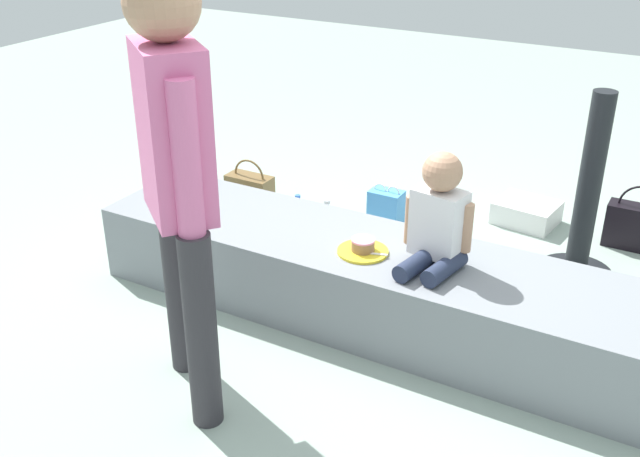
# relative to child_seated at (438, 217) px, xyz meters

# --- Properties ---
(ground_plane) EXTENTS (12.00, 12.00, 0.00)m
(ground_plane) POSITION_rel_child_seated_xyz_m (-0.31, 0.01, -0.58)
(ground_plane) COLOR #8FA296
(concrete_ledge) EXTENTS (2.58, 0.59, 0.36)m
(concrete_ledge) POSITION_rel_child_seated_xyz_m (-0.31, 0.01, -0.39)
(concrete_ledge) COLOR gray
(concrete_ledge) RESTS_ON ground_plane
(child_seated) EXTENTS (0.28, 0.33, 0.48)m
(child_seated) POSITION_rel_child_seated_xyz_m (0.00, 0.00, 0.00)
(child_seated) COLOR #232C45
(child_seated) RESTS_ON concrete_ledge
(adult_standing) EXTENTS (0.40, 0.36, 1.60)m
(adult_standing) POSITION_rel_child_seated_xyz_m (-0.65, -0.80, 0.39)
(adult_standing) COLOR #2C292E
(adult_standing) RESTS_ON ground_plane
(cake_plate) EXTENTS (0.22, 0.22, 0.07)m
(cake_plate) POSITION_rel_child_seated_xyz_m (-0.30, -0.06, -0.19)
(cake_plate) COLOR yellow
(cake_plate) RESTS_ON concrete_ledge
(gift_bag) EXTENTS (0.18, 0.12, 0.29)m
(gift_bag) POSITION_rel_child_seated_xyz_m (-0.60, 0.82, -0.45)
(gift_bag) COLOR #4C99E0
(gift_bag) RESTS_ON ground_plane
(railing_post) EXTENTS (0.36, 0.36, 0.95)m
(railing_post) POSITION_rel_child_seated_xyz_m (0.43, 0.84, -0.23)
(railing_post) COLOR black
(railing_post) RESTS_ON ground_plane
(water_bottle_near_gift) EXTENTS (0.07, 0.07, 0.24)m
(water_bottle_near_gift) POSITION_rel_child_seated_xyz_m (-0.84, 0.59, -0.47)
(water_bottle_near_gift) COLOR silver
(water_bottle_near_gift) RESTS_ON ground_plane
(water_bottle_far_side) EXTENTS (0.07, 0.07, 0.19)m
(water_bottle_far_side) POSITION_rel_child_seated_xyz_m (-1.07, 0.67, -0.49)
(water_bottle_far_side) COLOR silver
(water_bottle_far_side) RESTS_ON ground_plane
(cake_box_white) EXTENTS (0.36, 0.31, 0.13)m
(cake_box_white) POSITION_rel_child_seated_xyz_m (0.05, 1.35, -0.51)
(cake_box_white) COLOR white
(cake_box_white) RESTS_ON ground_plane
(handbag_black_leather) EXTENTS (0.33, 0.13, 0.36)m
(handbag_black_leather) POSITION_rel_child_seated_xyz_m (0.64, 1.32, -0.45)
(handbag_black_leather) COLOR black
(handbag_black_leather) RESTS_ON ground_plane
(handbag_brown_canvas) EXTENTS (0.27, 0.13, 0.35)m
(handbag_brown_canvas) POSITION_rel_child_seated_xyz_m (-1.38, 0.65, -0.45)
(handbag_brown_canvas) COLOR brown
(handbag_brown_canvas) RESTS_ON ground_plane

